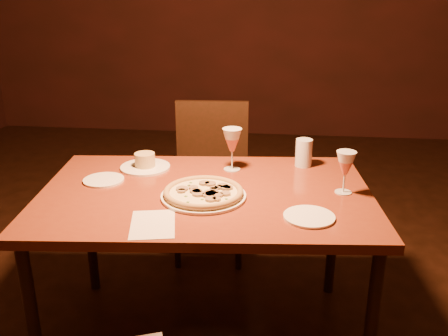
# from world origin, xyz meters

# --- Properties ---
(dining_table) EXTENTS (1.46, 1.01, 0.74)m
(dining_table) POSITION_xyz_m (-0.14, 0.09, 0.68)
(dining_table) COLOR maroon
(dining_table) RESTS_ON floor
(chair_far) EXTENTS (0.46, 0.46, 0.91)m
(chair_far) POSITION_xyz_m (-0.24, 0.94, 0.51)
(chair_far) COLOR black
(chair_far) RESTS_ON floor
(pizza_plate) EXTENTS (0.35, 0.35, 0.04)m
(pizza_plate) POSITION_xyz_m (-0.14, 0.02, 0.76)
(pizza_plate) COLOR white
(pizza_plate) RESTS_ON dining_table
(ramekin_saucer) EXTENTS (0.23, 0.23, 0.07)m
(ramekin_saucer) POSITION_xyz_m (-0.46, 0.33, 0.77)
(ramekin_saucer) COLOR white
(ramekin_saucer) RESTS_ON dining_table
(wine_glass_far) EXTENTS (0.09, 0.09, 0.20)m
(wine_glass_far) POSITION_xyz_m (-0.05, 0.36, 0.84)
(wine_glass_far) COLOR #C56452
(wine_glass_far) RESTS_ON dining_table
(wine_glass_right) EXTENTS (0.08, 0.08, 0.18)m
(wine_glass_right) POSITION_xyz_m (0.43, 0.14, 0.83)
(wine_glass_right) COLOR #C56452
(wine_glass_right) RESTS_ON dining_table
(water_tumbler) EXTENTS (0.08, 0.08, 0.13)m
(water_tumbler) POSITION_xyz_m (0.28, 0.45, 0.81)
(water_tumbler) COLOR silver
(water_tumbler) RESTS_ON dining_table
(side_plate_left) EXTENTS (0.18, 0.18, 0.01)m
(side_plate_left) POSITION_xyz_m (-0.60, 0.15, 0.75)
(side_plate_left) COLOR white
(side_plate_left) RESTS_ON dining_table
(side_plate_near) EXTENTS (0.19, 0.19, 0.01)m
(side_plate_near) POSITION_xyz_m (0.28, -0.12, 0.75)
(side_plate_near) COLOR white
(side_plate_near) RESTS_ON dining_table
(menu_card) EXTENTS (0.20, 0.26, 0.00)m
(menu_card) POSITION_xyz_m (-0.28, -0.24, 0.75)
(menu_card) COLOR beige
(menu_card) RESTS_ON dining_table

